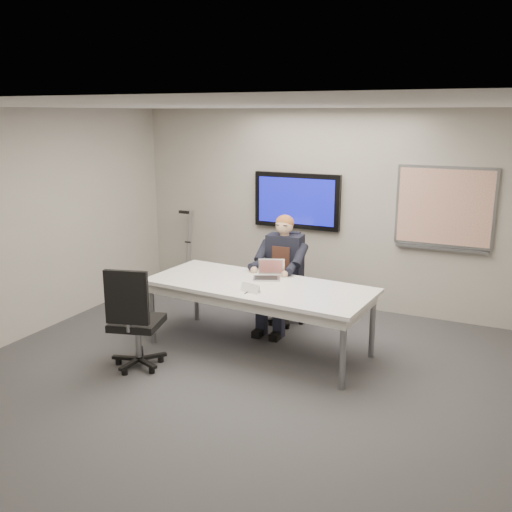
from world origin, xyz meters
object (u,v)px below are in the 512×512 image
at_px(office_chair_far, 286,299).
at_px(office_chair_near, 136,337).
at_px(laptop, 269,273).
at_px(seated_person, 279,285).
at_px(conference_table, 259,292).

distance_m(office_chair_far, office_chair_near, 2.23).
bearing_deg(laptop, seated_person, 73.17).
xyz_separation_m(seated_person, laptop, (0.05, -0.44, 0.27)).
height_order(office_chair_near, laptop, office_chair_near).
relative_size(office_chair_far, seated_person, 0.69).
xyz_separation_m(conference_table, seated_person, (-0.06, 0.73, -0.12)).
distance_m(office_chair_near, laptop, 1.73).
relative_size(conference_table, office_chair_near, 2.31).
height_order(conference_table, seated_person, seated_person).
bearing_deg(office_chair_near, laptop, -142.19).
height_order(office_chair_far, office_chair_near, office_chair_near).
xyz_separation_m(conference_table, laptop, (-0.01, 0.28, 0.15)).
height_order(office_chair_near, seated_person, seated_person).
xyz_separation_m(office_chair_near, seated_person, (0.93, 1.77, 0.23)).
xyz_separation_m(conference_table, office_chair_near, (-0.99, -1.04, -0.35)).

